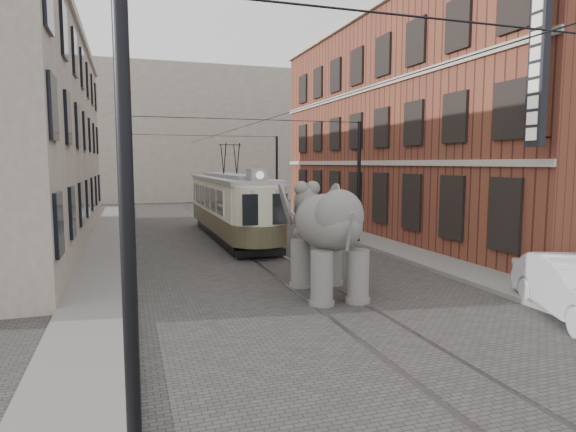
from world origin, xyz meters
name	(u,v)px	position (x,y,z in m)	size (l,w,h in m)	color
ground	(299,278)	(0.00, 0.00, 0.00)	(120.00, 120.00, 0.00)	#43403E
tram_rails	(299,278)	(0.00, 0.00, 0.01)	(1.54, 80.00, 0.02)	slate
sidewalk_right	(445,265)	(6.00, 0.00, 0.07)	(2.00, 60.00, 0.15)	slate
sidewalk_left	(100,291)	(-6.50, 0.00, 0.07)	(2.00, 60.00, 0.15)	slate
brick_building	(428,128)	(11.00, 9.00, 6.00)	(8.00, 26.00, 12.00)	brown
stucco_building	(3,141)	(-11.00, 10.00, 5.00)	(7.00, 24.00, 10.00)	gray
distant_block	(179,135)	(0.00, 40.00, 7.00)	(28.00, 10.00, 14.00)	gray
catenary	(257,186)	(-0.20, 5.00, 3.00)	(11.00, 30.20, 6.00)	black
tram	(231,191)	(-0.39, 9.90, 2.50)	(2.60, 12.59, 5.00)	beige
elephant	(328,239)	(0.14, -2.26, 1.71)	(3.08, 5.59, 3.42)	slate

